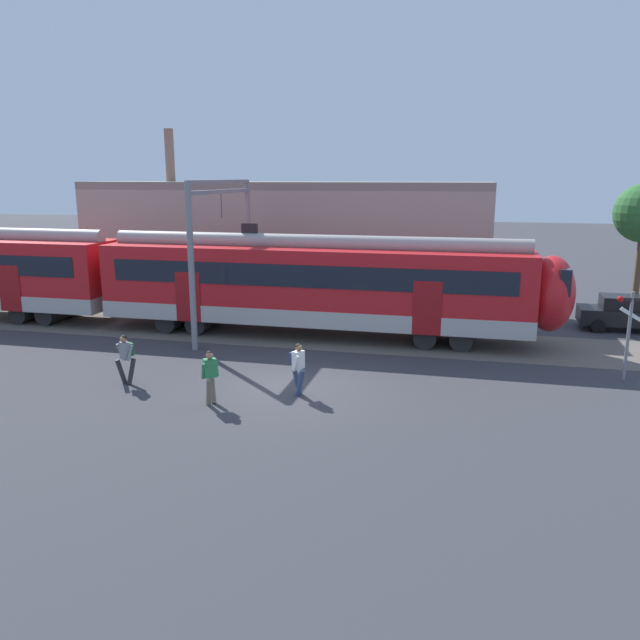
# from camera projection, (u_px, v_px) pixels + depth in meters

# --- Properties ---
(ground_plane) EXTENTS (160.00, 160.00, 0.00)m
(ground_plane) POSITION_uv_depth(u_px,v_px,m) (288.00, 389.00, 20.06)
(ground_plane) COLOR #38383D
(track_bed) EXTENTS (80.00, 4.40, 0.01)m
(track_bed) POSITION_uv_depth(u_px,v_px,m) (85.00, 322.00, 29.27)
(track_bed) COLOR #605951
(track_bed) RESTS_ON ground
(commuter_train) EXTENTS (38.05, 3.07, 4.73)m
(commuter_train) POSITION_uv_depth(u_px,v_px,m) (129.00, 276.00, 28.20)
(commuter_train) COLOR #B7B2AD
(commuter_train) RESTS_ON ground
(pedestrian_grey) EXTENTS (0.67, 0.52, 1.67)m
(pedestrian_grey) POSITION_uv_depth(u_px,v_px,m) (126.00, 355.00, 20.33)
(pedestrian_grey) COLOR #28282D
(pedestrian_grey) RESTS_ON ground
(pedestrian_green) EXTENTS (0.51, 0.71, 1.67)m
(pedestrian_green) POSITION_uv_depth(u_px,v_px,m) (210.00, 373.00, 18.50)
(pedestrian_green) COLOR #6B6051
(pedestrian_green) RESTS_ON ground
(pedestrian_white) EXTENTS (0.58, 0.64, 1.67)m
(pedestrian_white) POSITION_uv_depth(u_px,v_px,m) (298.00, 364.00, 19.31)
(pedestrian_white) COLOR navy
(pedestrian_white) RESTS_ON ground
(parked_car_black) EXTENTS (4.04, 1.83, 1.54)m
(parked_car_black) POSITION_uv_depth(u_px,v_px,m) (626.00, 313.00, 27.50)
(parked_car_black) COLOR black
(parked_car_black) RESTS_ON ground
(catenary_gantry) EXTENTS (0.24, 6.64, 6.53)m
(catenary_gantry) POSITION_uv_depth(u_px,v_px,m) (222.00, 233.00, 26.70)
(catenary_gantry) COLOR gray
(catenary_gantry) RESTS_ON ground
(crossing_signal) EXTENTS (0.96, 0.22, 3.00)m
(crossing_signal) POSITION_uv_depth(u_px,v_px,m) (630.00, 321.00, 20.53)
(crossing_signal) COLOR gray
(crossing_signal) RESTS_ON ground
(background_building) EXTENTS (21.54, 5.00, 9.20)m
(background_building) POSITION_uv_depth(u_px,v_px,m) (284.00, 242.00, 33.56)
(background_building) COLOR gray
(background_building) RESTS_ON ground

